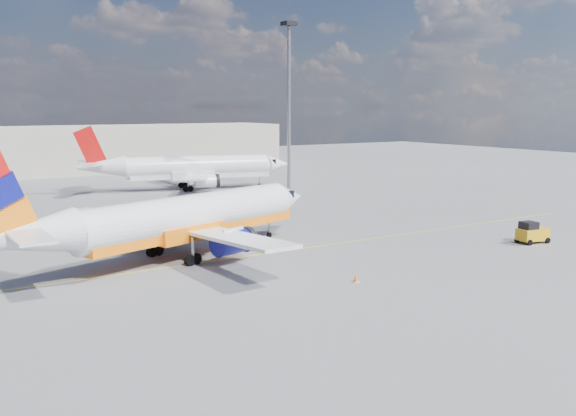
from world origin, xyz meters
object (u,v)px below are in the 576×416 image
second_jet (191,168)px  gse_tug (532,233)px  traffic_cone (356,278)px  main_jet (181,219)px

second_jet → gse_tug: second_jet is taller
second_jet → gse_tug: (9.78, -47.83, -2.11)m
gse_tug → traffic_cone: gse_tug is taller
main_jet → traffic_cone: 14.41m
main_jet → gse_tug: 29.18m
main_jet → gse_tug: main_jet is taller
second_jet → main_jet: bearing=-100.5°
main_jet → gse_tug: bearing=-39.3°
gse_tug → traffic_cone: (-20.14, -1.70, -0.60)m
second_jet → traffic_cone: (-10.36, -49.53, -2.71)m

